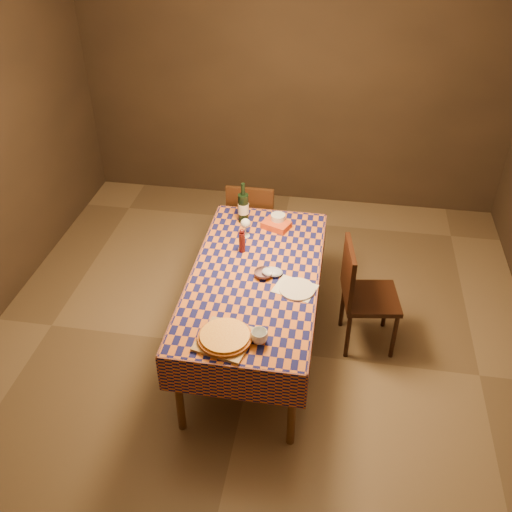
% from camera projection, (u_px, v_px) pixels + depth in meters
% --- Properties ---
extents(room, '(5.00, 5.10, 2.70)m').
position_uv_depth(room, '(255.00, 206.00, 3.83)').
color(room, brown).
rests_on(room, ground).
extents(dining_table, '(0.94, 1.84, 0.77)m').
position_uv_depth(dining_table, '(255.00, 282.00, 4.22)').
color(dining_table, brown).
rests_on(dining_table, ground).
extents(cutting_board, '(0.39, 0.39, 0.02)m').
position_uv_depth(cutting_board, '(225.00, 340.00, 3.61)').
color(cutting_board, '#A27F4C').
rests_on(cutting_board, dining_table).
extents(pizza, '(0.35, 0.35, 0.03)m').
position_uv_depth(pizza, '(225.00, 337.00, 3.59)').
color(pizza, '#A2501B').
rests_on(pizza, cutting_board).
extents(pepper_mill, '(0.06, 0.06, 0.20)m').
position_uv_depth(pepper_mill, '(242.00, 241.00, 4.35)').
color(pepper_mill, '#4C1112').
rests_on(pepper_mill, dining_table).
extents(bowl, '(0.15, 0.15, 0.04)m').
position_uv_depth(bowl, '(263.00, 274.00, 4.14)').
color(bowl, '#5F4450').
rests_on(bowl, dining_table).
extents(wine_glass, '(0.08, 0.08, 0.16)m').
position_uv_depth(wine_glass, '(246.00, 224.00, 4.51)').
color(wine_glass, silver).
rests_on(wine_glass, dining_table).
extents(wine_bottle, '(0.11, 0.11, 0.36)m').
position_uv_depth(wine_bottle, '(243.00, 207.00, 4.68)').
color(wine_bottle, black).
rests_on(wine_bottle, dining_table).
extents(deli_tub, '(0.14, 0.14, 0.10)m').
position_uv_depth(deli_tub, '(278.00, 220.00, 4.68)').
color(deli_tub, silver).
rests_on(deli_tub, dining_table).
extents(takeout_container, '(0.26, 0.22, 0.05)m').
position_uv_depth(takeout_container, '(276.00, 225.00, 4.66)').
color(takeout_container, '#C24219').
rests_on(takeout_container, dining_table).
extents(white_plate, '(0.28, 0.28, 0.01)m').
position_uv_depth(white_plate, '(297.00, 289.00, 4.02)').
color(white_plate, silver).
rests_on(white_plate, dining_table).
extents(tumbler, '(0.12, 0.12, 0.09)m').
position_uv_depth(tumbler, '(259.00, 337.00, 3.58)').
color(tumbler, white).
rests_on(tumbler, dining_table).
extents(flour_patch, '(0.34, 0.29, 0.00)m').
position_uv_depth(flour_patch, '(295.00, 288.00, 4.04)').
color(flour_patch, silver).
rests_on(flour_patch, dining_table).
extents(flour_bag, '(0.17, 0.13, 0.04)m').
position_uv_depth(flour_bag, '(272.00, 272.00, 4.16)').
color(flour_bag, '#A9B8D9').
rests_on(flour_bag, dining_table).
extents(chair_far, '(0.42, 0.43, 0.93)m').
position_uv_depth(chair_far, '(252.00, 221.00, 5.22)').
color(chair_far, black).
rests_on(chair_far, ground).
extents(chair_right, '(0.49, 0.48, 0.93)m').
position_uv_depth(chair_right, '(361.00, 291.00, 4.40)').
color(chair_right, black).
rests_on(chair_right, ground).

